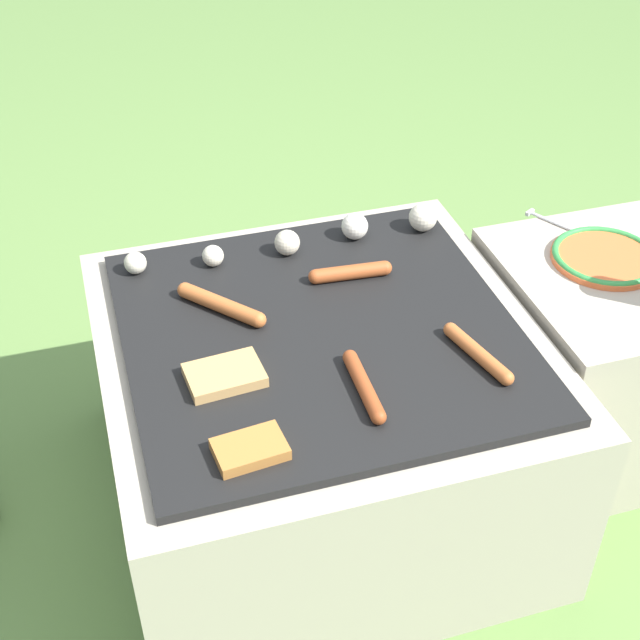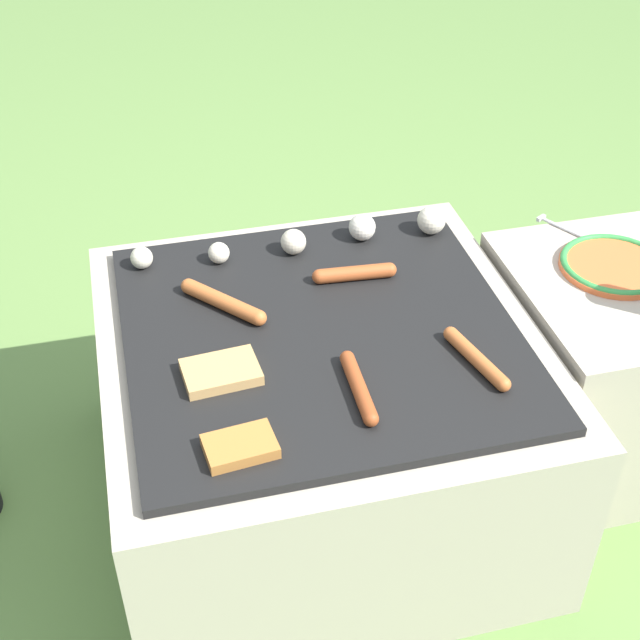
{
  "view_description": "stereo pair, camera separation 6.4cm",
  "coord_description": "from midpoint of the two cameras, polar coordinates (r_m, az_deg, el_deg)",
  "views": [
    {
      "loc": [
        -0.37,
        -1.21,
        1.44
      ],
      "look_at": [
        0.0,
        0.0,
        0.46
      ],
      "focal_mm": 50.0,
      "sensor_mm": 36.0,
      "label": 1
    },
    {
      "loc": [
        -0.3,
        -1.23,
        1.44
      ],
      "look_at": [
        0.0,
        0.0,
        0.46
      ],
      "focal_mm": 50.0,
      "sensor_mm": 36.0,
      "label": 2
    }
  ],
  "objects": [
    {
      "name": "plate_colorful",
      "position": [
        1.87,
        19.26,
        3.32
      ],
      "size": [
        0.22,
        0.22,
        0.02
      ],
      "color": "orange",
      "rests_on": "side_ledge"
    },
    {
      "name": "sausage_back_left",
      "position": [
        1.48,
        3.73,
        -4.34
      ],
      "size": [
        0.03,
        0.18,
        0.03
      ],
      "color": "#93421E",
      "rests_on": "grill"
    },
    {
      "name": "sausage_front_center",
      "position": [
        1.73,
        3.28,
        3.0
      ],
      "size": [
        0.17,
        0.04,
        0.03
      ],
      "color": "#A34C23",
      "rests_on": "grill"
    },
    {
      "name": "sausage_front_left",
      "position": [
        1.56,
        11.12,
        -2.43
      ],
      "size": [
        0.06,
        0.17,
        0.03
      ],
      "color": "#B7602D",
      "rests_on": "grill"
    },
    {
      "name": "bread_slice_left",
      "position": [
        1.51,
        -5.15,
        -3.35
      ],
      "size": [
        0.13,
        0.1,
        0.02
      ],
      "color": "tan",
      "rests_on": "grill"
    },
    {
      "name": "ground_plane",
      "position": [
        1.92,
        0.97,
        -10.96
      ],
      "size": [
        14.0,
        14.0,
        0.0
      ],
      "primitive_type": "plane",
      "color": "#608442"
    },
    {
      "name": "bread_slice_center",
      "position": [
        1.38,
        -3.81,
        -8.1
      ],
      "size": [
        0.12,
        0.08,
        0.02
      ],
      "color": "#B27033",
      "rests_on": "grill"
    },
    {
      "name": "sausage_back_center",
      "position": [
        1.66,
        -5.14,
        1.16
      ],
      "size": [
        0.14,
        0.16,
        0.03
      ],
      "color": "#B7602D",
      "rests_on": "grill"
    },
    {
      "name": "grill",
      "position": [
        1.76,
        1.04,
        -6.27
      ],
      "size": [
        0.8,
        0.8,
        0.44
      ],
      "color": "#A89E8C",
      "rests_on": "ground_plane"
    },
    {
      "name": "fork_utensil",
      "position": [
        1.95,
        17.12,
        5.2
      ],
      "size": [
        0.12,
        0.2,
        0.01
      ],
      "color": "silver",
      "rests_on": "side_ledge"
    },
    {
      "name": "side_ledge",
      "position": [
        1.97,
        18.63,
        -3.01
      ],
      "size": [
        0.41,
        0.47,
        0.44
      ],
      "color": "#A89E8C",
      "rests_on": "ground_plane"
    },
    {
      "name": "mushroom_row",
      "position": [
        1.82,
        1.47,
        5.48
      ],
      "size": [
        0.65,
        0.07,
        0.06
      ],
      "color": "beige",
      "rests_on": "grill"
    }
  ]
}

